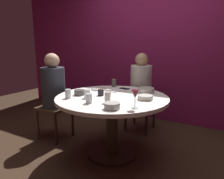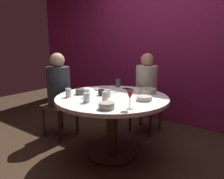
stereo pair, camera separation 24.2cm
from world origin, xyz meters
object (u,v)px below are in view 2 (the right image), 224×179
at_px(seated_diner_back, 146,84).
at_px(cup_near_candle, 118,83).
at_px(seated_diner_left, 59,86).
at_px(candle_holder, 101,92).
at_px(bowl_salad_center, 107,106).
at_px(cup_far_edge, 68,93).
at_px(bowl_small_white, 148,91).
at_px(dinner_plate, 102,89).
at_px(bowl_sauce_side, 81,92).
at_px(wine_glass, 130,95).
at_px(cup_by_right_diner, 87,93).
at_px(dining_table, 112,109).
at_px(cell_phone, 128,89).
at_px(cup_center_front, 87,98).
at_px(cup_beside_wine, 105,97).
at_px(cup_by_left_diner, 108,93).
at_px(bowl_serving_large, 144,98).

height_order(seated_diner_back, cup_near_candle, seated_diner_back).
distance_m(seated_diner_left, candle_holder, 0.80).
relative_size(bowl_salad_center, cup_far_edge, 1.48).
distance_m(bowl_small_white, cup_far_edge, 0.96).
height_order(dinner_plate, bowl_sauce_side, bowl_sauce_side).
bearing_deg(bowl_sauce_side, seated_diner_left, 166.28).
distance_m(seated_diner_left, wine_glass, 1.40).
distance_m(cup_near_candle, cup_by_right_diner, 0.71).
relative_size(dining_table, cell_phone, 9.33).
relative_size(dining_table, cup_center_front, 13.53).
bearing_deg(wine_glass, bowl_small_white, 102.63).
relative_size(dining_table, seated_diner_back, 1.09).
bearing_deg(cup_beside_wine, wine_glass, -7.36).
distance_m(seated_diner_back, cup_near_candle, 0.46).
relative_size(seated_diner_back, cup_by_left_diner, 13.78).
xyz_separation_m(dining_table, candle_holder, (-0.13, -0.03, 0.19)).
xyz_separation_m(candle_holder, cup_by_left_diner, (0.11, -0.02, 0.01)).
bearing_deg(dining_table, cup_near_candle, 117.11).
bearing_deg(bowl_sauce_side, seated_diner_back, 70.13).
height_order(bowl_sauce_side, cup_near_candle, cup_near_candle).
relative_size(dining_table, bowl_small_white, 6.38).
xyz_separation_m(candle_holder, cup_by_right_diner, (-0.07, -0.18, 0.01)).
bearing_deg(cup_by_left_diner, bowl_salad_center, -54.66).
xyz_separation_m(candle_holder, cell_phone, (0.07, 0.48, -0.03)).
height_order(dining_table, seated_diner_left, seated_diner_left).
distance_m(cup_by_left_diner, cup_beside_wine, 0.24).
distance_m(bowl_serving_large, cup_by_right_diner, 0.65).
relative_size(dining_table, cup_by_left_diner, 15.01).
xyz_separation_m(bowl_serving_large, bowl_small_white, (-0.12, 0.33, 0.01)).
distance_m(seated_diner_back, bowl_small_white, 0.56).
distance_m(candle_holder, wine_glass, 0.63).
height_order(candle_holder, bowl_salad_center, candle_holder).
height_order(dinner_plate, cup_by_right_diner, cup_by_right_diner).
bearing_deg(bowl_small_white, cup_by_right_diner, -128.35).
relative_size(candle_holder, bowl_salad_center, 0.59).
bearing_deg(cup_by_right_diner, candle_holder, 68.52).
bearing_deg(seated_diner_back, wine_glass, 19.65).
distance_m(bowl_sauce_side, cup_beside_wine, 0.48).
relative_size(cell_phone, cup_far_edge, 1.37).
height_order(seated_diner_back, bowl_salad_center, seated_diner_back).
relative_size(dining_table, dinner_plate, 6.33).
height_order(seated_diner_left, cup_center_front, seated_diner_left).
bearing_deg(cup_beside_wine, cup_by_left_diner, 119.39).
distance_m(candle_holder, cup_by_left_diner, 0.12).
height_order(bowl_serving_large, bowl_sauce_side, bowl_sauce_side).
distance_m(cell_phone, cup_near_candle, 0.21).
relative_size(candle_holder, dinner_plate, 0.44).
xyz_separation_m(wine_glass, cup_by_left_diner, (-0.44, 0.25, -0.08)).
xyz_separation_m(bowl_serving_large, cup_near_candle, (-0.65, 0.45, 0.03)).
relative_size(bowl_salad_center, cup_by_left_diner, 1.74).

